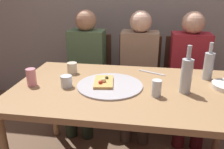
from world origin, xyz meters
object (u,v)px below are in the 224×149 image
at_px(soda_can, 31,77).
at_px(table_knife, 152,73).
at_px(pizza_slice_last, 104,82).
at_px(chair_left, 89,71).
at_px(dining_table, 131,97).
at_px(tumbler_far, 66,81).
at_px(tumbler_near, 157,88).
at_px(chair_right, 186,76).
at_px(chair_middle, 139,74).
at_px(guest_in_sweater, 85,64).
at_px(wine_bottle, 186,75).
at_px(guest_by_wall, 189,70).
at_px(beer_bottle, 209,65).
at_px(wine_glass, 72,68).
at_px(pizza_tray, 110,86).
at_px(guest_in_beanie, 138,67).

relative_size(soda_can, table_knife, 0.55).
relative_size(pizza_slice_last, chair_left, 0.26).
distance_m(dining_table, soda_can, 0.70).
relative_size(tumbler_far, chair_left, 0.09).
distance_m(tumbler_near, soda_can, 0.85).
distance_m(tumbler_far, chair_right, 1.33).
bearing_deg(chair_middle, chair_right, -180.00).
relative_size(pizza_slice_last, tumbler_near, 2.19).
distance_m(tumbler_near, guest_in_sweater, 1.07).
distance_m(table_knife, guest_in_sweater, 0.77).
distance_m(wine_bottle, chair_right, 0.95).
xyz_separation_m(wine_bottle, tumbler_far, (-0.79, -0.03, -0.08)).
height_order(pizza_slice_last, guest_by_wall, guest_by_wall).
distance_m(beer_bottle, wine_glass, 1.03).
distance_m(tumbler_far, wine_glass, 0.27).
relative_size(pizza_tray, guest_in_sweater, 0.39).
relative_size(chair_middle, guest_by_wall, 0.77).
xyz_separation_m(pizza_tray, pizza_slice_last, (-0.05, 0.02, 0.02)).
bearing_deg(soda_can, tumbler_near, -2.58).
distance_m(tumbler_far, guest_in_beanie, 0.90).
height_order(table_knife, chair_middle, chair_middle).
bearing_deg(tumbler_near, soda_can, 177.42).
bearing_deg(tumbler_far, guest_in_sweater, 95.72).
height_order(wine_bottle, guest_in_beanie, guest_in_beanie).
bearing_deg(tumbler_near, table_knife, 93.48).
height_order(chair_left, guest_in_beanie, guest_in_beanie).
bearing_deg(beer_bottle, guest_by_wall, 95.66).
distance_m(wine_bottle, table_knife, 0.41).
bearing_deg(table_knife, wine_glass, -145.59).
relative_size(chair_middle, guest_in_beanie, 0.77).
distance_m(pizza_slice_last, beer_bottle, 0.78).
bearing_deg(guest_in_sweater, chair_right, -171.53).
relative_size(tumbler_near, wine_glass, 1.25).
bearing_deg(chair_left, wine_bottle, 134.74).
xyz_separation_m(wine_bottle, soda_can, (-1.04, -0.05, -0.06)).
bearing_deg(chair_right, pizza_slice_last, 50.31).
bearing_deg(chair_right, guest_by_wall, 90.00).
xyz_separation_m(wine_glass, guest_in_sweater, (-0.03, 0.49, -0.13)).
distance_m(dining_table, chair_left, 1.01).
bearing_deg(table_knife, pizza_tray, -107.40).
relative_size(dining_table, table_knife, 7.37).
bearing_deg(soda_can, chair_right, 37.85).
xyz_separation_m(wine_bottle, beer_bottle, (0.20, 0.27, -0.01)).
relative_size(wine_glass, chair_middle, 0.10).
xyz_separation_m(beer_bottle, guest_in_sweater, (-1.06, 0.45, -0.20)).
xyz_separation_m(tumbler_near, guest_by_wall, (0.33, 0.81, -0.14)).
bearing_deg(beer_bottle, wine_bottle, -125.98).
xyz_separation_m(dining_table, guest_by_wall, (0.50, 0.70, -0.02)).
bearing_deg(guest_in_beanie, chair_middle, -90.00).
bearing_deg(wine_bottle, dining_table, 176.70).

